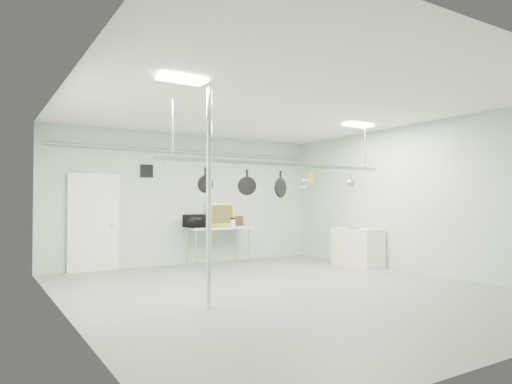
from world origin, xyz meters
TOP-DOWN VIEW (x-y plane):
  - floor at (0.00, 0.00)m, footprint 8.00×8.00m
  - ceiling at (0.00, 0.00)m, footprint 7.00×8.00m
  - back_wall at (0.00, 3.99)m, footprint 7.00×0.02m
  - right_wall at (3.49, 0.00)m, footprint 0.02×8.00m
  - door at (-2.30, 3.94)m, footprint 1.10×0.10m
  - wall_vent at (-1.10, 3.97)m, footprint 0.30×0.04m
  - conduit_pipe at (0.00, 3.90)m, footprint 6.60×0.07m
  - chrome_pole at (-1.70, -0.60)m, footprint 0.08×0.08m
  - prep_table at (0.60, 3.60)m, footprint 1.60×0.70m
  - side_cabinet at (3.15, 1.40)m, footprint 0.60×1.20m
  - pot_rack at (0.20, 0.30)m, footprint 4.80×0.06m
  - light_panel_left at (-2.20, -0.80)m, footprint 0.65×0.30m
  - light_panel_right at (2.40, 0.60)m, footprint 0.65×0.30m
  - microwave at (0.02, 3.60)m, footprint 0.64×0.51m
  - coffee_canister at (0.94, 3.48)m, footprint 0.16×0.16m
  - painting_large at (0.84, 3.90)m, footprint 0.79×0.17m
  - painting_small at (1.33, 3.90)m, footprint 0.30×0.10m
  - fruit_bowl at (3.04, 1.43)m, footprint 0.46×0.46m
  - skillet_left at (-1.33, 0.30)m, footprint 0.30×0.09m
  - skillet_mid at (-0.53, 0.30)m, footprint 0.30×0.22m
  - skillet_right at (0.17, 0.30)m, footprint 0.36×0.20m
  - whisk at (0.72, 0.30)m, footprint 0.19×0.19m
  - grater at (0.89, 0.30)m, footprint 0.10×0.03m
  - saucepan at (1.91, 0.30)m, footprint 0.15×0.11m
  - fruit_cluster at (3.04, 1.43)m, footprint 0.24×0.24m

SIDE VIEW (x-z plane):
  - floor at x=0.00m, z-range 0.00..0.00m
  - side_cabinet at x=3.15m, z-range 0.00..0.90m
  - prep_table at x=0.60m, z-range 0.38..1.28m
  - fruit_bowl at x=3.04m, z-range 0.90..0.99m
  - fruit_cluster at x=3.04m, z-range 0.94..1.03m
  - coffee_canister at x=0.94m, z-range 0.91..1.09m
  - painting_small at x=1.33m, z-range 0.90..1.16m
  - door at x=-2.30m, z-range -0.05..2.15m
  - microwave at x=0.02m, z-range 0.91..1.22m
  - painting_large at x=0.84m, z-range 0.90..1.49m
  - back_wall at x=0.00m, z-range 0.00..3.20m
  - right_wall at x=3.49m, z-range 0.00..3.20m
  - chrome_pole at x=-1.70m, z-range 0.00..3.20m
  - skillet_right at x=0.17m, z-range 1.59..2.09m
  - skillet_mid at x=-0.53m, z-range 1.65..2.09m
  - skillet_left at x=-1.33m, z-range 1.69..2.09m
  - whisk at x=0.72m, z-range 1.76..2.09m
  - saucepan at x=1.91m, z-range 1.84..2.09m
  - grater at x=0.89m, z-range 1.85..2.09m
  - pot_rack at x=0.20m, z-range 1.73..2.73m
  - wall_vent at x=-1.10m, z-range 2.10..2.40m
  - conduit_pipe at x=0.00m, z-range 2.71..2.79m
  - light_panel_left at x=-2.20m, z-range 3.14..3.19m
  - light_panel_right at x=2.40m, z-range 3.14..3.19m
  - ceiling at x=0.00m, z-range 3.18..3.20m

